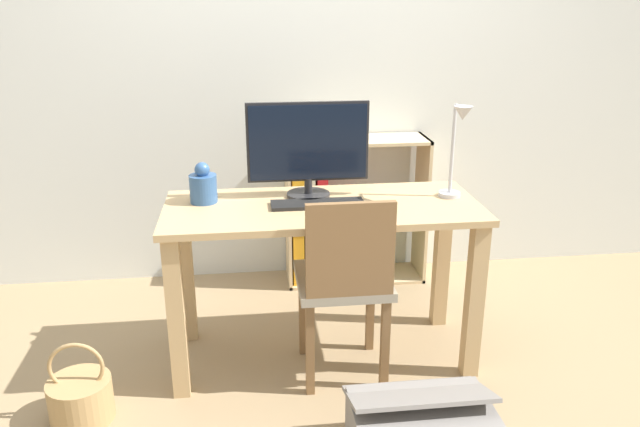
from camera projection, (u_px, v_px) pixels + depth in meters
name	position (u px, v px, depth m)	size (l,w,h in m)	color
ground_plane	(323.00, 354.00, 3.00)	(10.00, 10.00, 0.00)	#997F5B
wall_back	(301.00, 57.00, 3.51)	(8.00, 0.05, 2.60)	silver
desk	(323.00, 238.00, 2.80)	(1.39, 0.58, 0.76)	tan
monitor	(308.00, 146.00, 2.79)	(0.55, 0.20, 0.43)	#232326
keyboard	(318.00, 204.00, 2.73)	(0.41, 0.12, 0.02)	black
vase	(203.00, 186.00, 2.76)	(0.12, 0.12, 0.18)	#33598C
desk_lamp	(457.00, 143.00, 2.72)	(0.10, 0.19, 0.43)	#B7B7BC
chair	(345.00, 279.00, 2.66)	(0.40, 0.40, 0.87)	#9E937F
bookshelf	(331.00, 223.00, 3.68)	(0.81, 0.28, 0.86)	#D8BC8C
basket	(81.00, 398.00, 2.52)	(0.25, 0.25, 0.35)	tan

